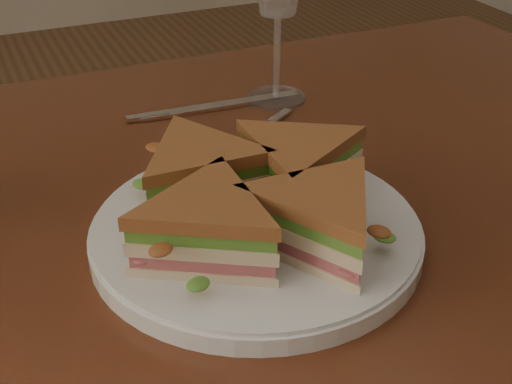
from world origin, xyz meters
TOP-DOWN VIEW (x-y plane):
  - table at (0.00, 0.00)m, footprint 1.20×0.80m
  - plate at (0.01, -0.06)m, footprint 0.28×0.28m
  - sandwich_wedges at (0.01, -0.06)m, footprint 0.29×0.29m
  - crisps_mound at (0.01, -0.06)m, footprint 0.09×0.09m
  - spoon at (0.04, 0.10)m, footprint 0.16×0.11m
  - knife at (0.08, 0.22)m, footprint 0.22×0.02m

SIDE VIEW (x-z plane):
  - table at x=0.00m, z-range 0.28..1.03m
  - knife at x=0.08m, z-range 0.75..0.75m
  - spoon at x=0.04m, z-range 0.75..0.76m
  - plate at x=0.01m, z-range 0.75..0.77m
  - crisps_mound at x=0.01m, z-range 0.77..0.82m
  - sandwich_wedges at x=0.01m, z-range 0.77..0.82m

